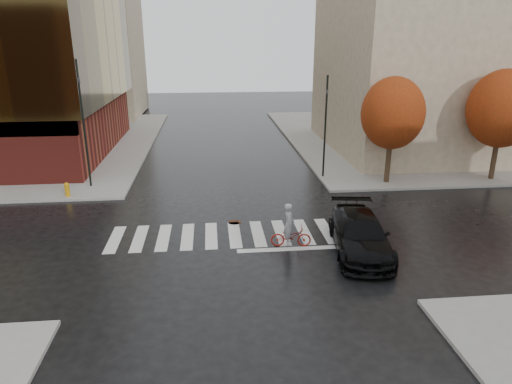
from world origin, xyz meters
TOP-DOWN VIEW (x-y plane):
  - ground at (0.00, 0.00)m, footprint 120.00×120.00m
  - sidewalk_ne at (21.00, 21.00)m, footprint 30.00×30.00m
  - crosswalk at (0.00, 0.50)m, footprint 12.00×3.00m
  - building_ne_tan at (17.00, 17.00)m, footprint 16.00×16.00m
  - building_nw_far at (-16.00, 37.00)m, footprint 14.00×12.00m
  - tree_ne_a at (10.00, 7.40)m, footprint 3.80×3.80m
  - tree_ne_b at (17.00, 7.40)m, footprint 4.20×4.20m
  - sedan at (5.26, -1.80)m, footprint 2.99×5.79m
  - cyclist at (2.37, -1.00)m, footprint 1.82×0.79m
  - traffic_light_nw at (-8.39, 8.39)m, footprint 0.23×0.22m
  - traffic_light_ne at (6.30, 9.00)m, footprint 0.18×0.20m
  - fire_hydrant at (-9.23, 6.50)m, footprint 0.30×0.30m
  - manhole at (0.08, 2.00)m, footprint 0.75×0.75m

SIDE VIEW (x-z plane):
  - ground at x=0.00m, z-range 0.00..0.00m
  - crosswalk at x=0.00m, z-range 0.00..0.01m
  - manhole at x=0.08m, z-range 0.00..0.01m
  - sidewalk_ne at x=21.00m, z-range 0.00..0.15m
  - fire_hydrant at x=-9.23m, z-range 0.19..1.02m
  - cyclist at x=2.37m, z-range -0.32..1.69m
  - sedan at x=5.26m, z-range 0.00..1.61m
  - traffic_light_ne at x=6.30m, z-range 0.52..6.99m
  - traffic_light_nw at x=-8.39m, z-range 0.70..8.20m
  - tree_ne_a at x=10.00m, z-range 1.20..7.71m
  - tree_ne_b at x=17.00m, z-range 1.17..8.07m
  - building_ne_tan at x=17.00m, z-range 0.15..18.15m
  - building_nw_far at x=-16.00m, z-range 0.15..20.15m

